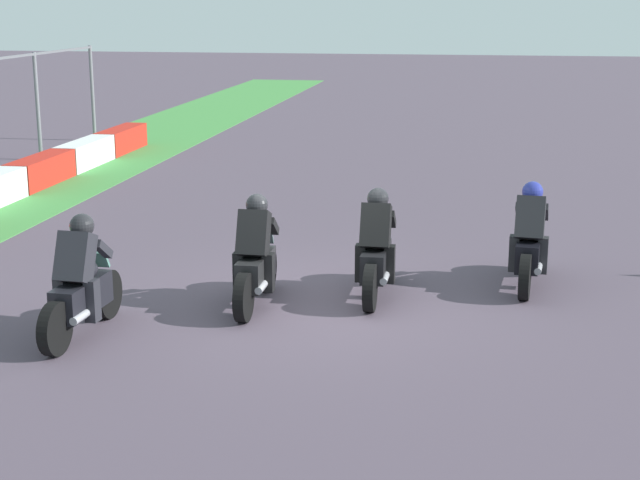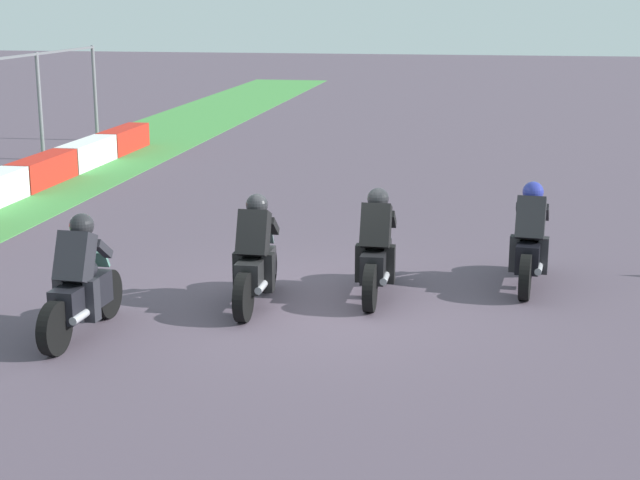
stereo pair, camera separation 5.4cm
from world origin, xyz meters
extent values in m
plane|color=#514452|center=(0.00, 0.00, 0.00)|extent=(120.00, 120.00, 0.00)
cube|color=red|center=(7.39, 7.47, 0.32)|extent=(2.41, 0.60, 0.64)
cube|color=silver|center=(9.85, 7.47, 0.32)|extent=(2.41, 0.60, 0.64)
cube|color=red|center=(12.32, 7.47, 0.32)|extent=(2.41, 0.60, 0.64)
cylinder|color=slate|center=(10.67, 9.02, 1.36)|extent=(0.10, 0.10, 2.72)
cylinder|color=slate|center=(14.22, 9.02, 1.36)|extent=(0.10, 0.10, 2.72)
cylinder|color=black|center=(1.98, -2.95, 0.32)|extent=(0.65, 0.20, 0.64)
cylinder|color=black|center=(0.59, -2.80, 0.32)|extent=(0.65, 0.20, 0.64)
cube|color=black|center=(1.29, -2.87, 0.50)|extent=(1.13, 0.43, 0.40)
ellipsoid|color=black|center=(1.39, -2.88, 0.80)|extent=(0.51, 0.35, 0.24)
cube|color=red|center=(0.78, -2.82, 0.52)|extent=(0.08, 0.17, 0.08)
cylinder|color=#A5A5AD|center=(0.92, -3.00, 0.37)|extent=(0.43, 0.14, 0.10)
cube|color=#232326|center=(1.19, -2.86, 1.02)|extent=(0.52, 0.45, 0.66)
sphere|color=#293292|center=(1.41, -2.89, 1.36)|extent=(0.33, 0.33, 0.30)
cube|color=#3C7771|center=(1.78, -2.93, 0.84)|extent=(0.18, 0.27, 0.23)
cube|color=#232326|center=(1.19, -2.66, 0.50)|extent=(0.19, 0.16, 0.52)
cube|color=#232326|center=(1.15, -3.06, 0.50)|extent=(0.19, 0.16, 0.52)
cube|color=#232326|center=(1.58, -2.72, 1.04)|extent=(0.39, 0.14, 0.31)
cube|color=#232326|center=(1.55, -3.08, 1.04)|extent=(0.39, 0.14, 0.31)
cylinder|color=black|center=(1.12, -0.76, 0.32)|extent=(0.64, 0.14, 0.64)
cylinder|color=black|center=(-0.28, -0.77, 0.32)|extent=(0.64, 0.14, 0.64)
cube|color=black|center=(0.42, -0.77, 0.50)|extent=(1.10, 0.32, 0.40)
ellipsoid|color=black|center=(0.52, -0.77, 0.80)|extent=(0.48, 0.30, 0.24)
cube|color=red|center=(-0.09, -0.77, 0.52)|extent=(0.06, 0.16, 0.08)
cylinder|color=#A5A5AD|center=(0.08, -0.93, 0.37)|extent=(0.42, 0.10, 0.10)
cube|color=black|center=(0.32, -0.77, 1.02)|extent=(0.49, 0.40, 0.66)
sphere|color=#232327|center=(0.54, -0.77, 1.36)|extent=(0.30, 0.30, 0.30)
cube|color=#418559|center=(0.92, -0.76, 0.84)|extent=(0.16, 0.26, 0.23)
cube|color=black|center=(0.30, -0.57, 0.50)|extent=(0.18, 0.14, 0.52)
cube|color=black|center=(0.31, -0.97, 0.50)|extent=(0.18, 0.14, 0.52)
cube|color=black|center=(0.70, -0.58, 1.04)|extent=(0.39, 0.10, 0.31)
cube|color=black|center=(0.71, -0.94, 1.04)|extent=(0.39, 0.10, 0.31)
cylinder|color=black|center=(0.44, 0.78, 0.32)|extent=(0.64, 0.14, 0.64)
cylinder|color=black|center=(-0.96, 0.78, 0.32)|extent=(0.64, 0.14, 0.64)
cube|color=black|center=(-0.26, 0.78, 0.50)|extent=(1.10, 0.32, 0.40)
ellipsoid|color=black|center=(-0.16, 0.78, 0.80)|extent=(0.48, 0.30, 0.24)
cube|color=red|center=(-0.77, 0.78, 0.52)|extent=(0.06, 0.16, 0.08)
cylinder|color=#A5A5AD|center=(-0.61, 0.62, 0.37)|extent=(0.42, 0.10, 0.10)
cube|color=black|center=(-0.36, 0.78, 1.02)|extent=(0.49, 0.40, 0.66)
sphere|color=#232327|center=(-0.14, 0.78, 1.36)|extent=(0.30, 0.30, 0.30)
cube|color=#4B5F60|center=(0.24, 0.78, 0.84)|extent=(0.16, 0.26, 0.23)
cube|color=black|center=(-0.38, 0.98, 0.50)|extent=(0.18, 0.14, 0.52)
cube|color=black|center=(-0.38, 0.58, 0.50)|extent=(0.18, 0.14, 0.52)
cube|color=black|center=(0.02, 0.96, 1.04)|extent=(0.39, 0.10, 0.31)
cube|color=black|center=(0.02, 0.60, 1.04)|extent=(0.39, 0.10, 0.31)
cylinder|color=black|center=(-1.11, 2.56, 0.32)|extent=(0.65, 0.18, 0.64)
cylinder|color=black|center=(-2.51, 2.64, 0.32)|extent=(0.65, 0.18, 0.64)
cube|color=black|center=(-1.81, 2.60, 0.50)|extent=(1.12, 0.38, 0.40)
ellipsoid|color=black|center=(-1.71, 2.60, 0.80)|extent=(0.50, 0.33, 0.24)
cube|color=red|center=(-2.32, 2.63, 0.52)|extent=(0.07, 0.16, 0.08)
cylinder|color=#A5A5AD|center=(-2.17, 2.46, 0.37)|extent=(0.43, 0.12, 0.10)
cube|color=#26262C|center=(-1.91, 2.61, 1.02)|extent=(0.51, 0.43, 0.66)
sphere|color=#232327|center=(-1.69, 2.59, 1.36)|extent=(0.32, 0.32, 0.30)
cube|color=slate|center=(-1.31, 2.57, 0.84)|extent=(0.17, 0.27, 0.23)
cube|color=#26262C|center=(-1.92, 2.81, 0.50)|extent=(0.19, 0.15, 0.52)
cube|color=#26262C|center=(-1.94, 2.41, 0.50)|extent=(0.19, 0.15, 0.52)
cube|color=#26262C|center=(-1.52, 2.77, 1.04)|extent=(0.39, 0.12, 0.31)
cube|color=#26262C|center=(-1.54, 2.41, 1.04)|extent=(0.39, 0.12, 0.31)
camera|label=1|loc=(-12.55, -2.18, 4.05)|focal=54.77mm
camera|label=2|loc=(-12.55, -2.23, 4.05)|focal=54.77mm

